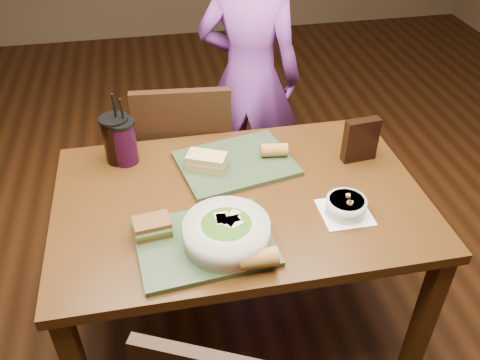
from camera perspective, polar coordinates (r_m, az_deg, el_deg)
name	(u,v)px	position (r m, az deg, el deg)	size (l,w,h in m)	color
ground	(240,326)	(2.35, 0.00, -16.12)	(6.00, 6.00, 0.00)	#381C0B
dining_table	(240,215)	(1.86, 0.00, -3.93)	(1.30, 0.85, 0.75)	#44260D
chair_far	(184,162)	(2.37, -6.31, 1.99)	(0.44, 0.44, 0.94)	black
diner	(249,78)	(2.64, 1.06, 11.36)	(0.53, 0.35, 1.45)	purple
tray_near	(205,243)	(1.61, -3.97, -7.02)	(0.42, 0.32, 0.02)	#2E4127
tray_far	(236,163)	(1.94, -0.47, 1.89)	(0.42, 0.32, 0.02)	#2E4127
salad_bowl	(227,232)	(1.57, -1.51, -5.81)	(0.27, 0.27, 0.09)	silver
soup_bowl	(346,206)	(1.75, 11.81, -2.85)	(0.17, 0.17, 0.07)	white
sandwich_near	(152,227)	(1.63, -9.82, -5.18)	(0.12, 0.09, 0.05)	#593819
sandwich_far	(207,161)	(1.89, -3.76, 2.12)	(0.16, 0.13, 0.06)	tan
baguette_near	(258,258)	(1.51, 2.09, -8.78)	(0.06, 0.06, 0.12)	#AD7533
baguette_far	(274,150)	(1.96, 3.86, 3.38)	(0.05, 0.05, 0.10)	#AD7533
cup_cola	(117,139)	(1.98, -13.69, 4.50)	(0.11, 0.11, 0.29)	black
cup_berry	(124,142)	(1.97, -12.91, 4.23)	(0.10, 0.10, 0.28)	black
chip_bag	(361,140)	(1.99, 13.38, 4.40)	(0.13, 0.04, 0.17)	black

